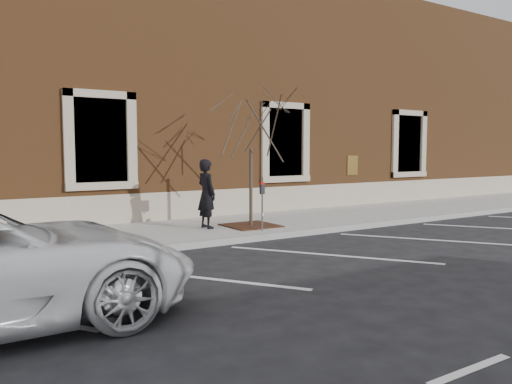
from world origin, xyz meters
TOP-DOWN VIEW (x-y plane):
  - ground at (0.00, 0.00)m, footprint 120.00×120.00m
  - sidewalk_near at (0.00, 1.75)m, footprint 40.00×3.50m
  - curb_near at (0.00, -0.05)m, footprint 40.00×0.12m
  - parking_stripes at (0.00, -2.20)m, footprint 28.00×4.40m
  - building_civic at (0.00, 7.74)m, footprint 40.00×8.62m
  - man at (-0.92, 1.50)m, footprint 0.47×0.68m
  - parking_meter at (0.04, 0.39)m, footprint 0.11×0.08m
  - tree_grate at (0.22, 1.19)m, footprint 1.28×1.28m
  - sapling at (0.22, 1.19)m, footprint 2.22×2.22m

SIDE VIEW (x-z plane):
  - ground at x=0.00m, z-range 0.00..0.00m
  - parking_stripes at x=0.00m, z-range 0.00..0.01m
  - sidewalk_near at x=0.00m, z-range 0.00..0.15m
  - curb_near at x=0.00m, z-range 0.00..0.15m
  - tree_grate at x=0.22m, z-range 0.15..0.18m
  - parking_meter at x=0.04m, z-range 0.38..1.59m
  - man at x=-0.92m, z-range 0.15..1.91m
  - sapling at x=0.22m, z-range 0.89..4.59m
  - building_civic at x=0.00m, z-range 0.00..8.00m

